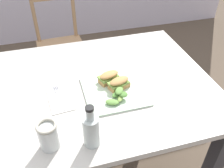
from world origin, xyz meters
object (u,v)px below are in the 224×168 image
(fork_on_napkin, at_px, (59,96))
(sandwich_half_back, at_px, (109,77))
(mason_jar_iced_tea, at_px, (49,137))
(bottle_cold_brew, at_px, (91,132))
(plate_lunch, at_px, (114,91))
(chair_wooden_far, at_px, (61,45))
(dining_table, at_px, (96,101))
(sandwich_half_front, at_px, (119,83))

(fork_on_napkin, bearing_deg, sandwich_half_back, 7.83)
(sandwich_half_back, relative_size, mason_jar_iced_tea, 0.97)
(sandwich_half_back, distance_m, bottle_cold_brew, 0.39)
(sandwich_half_back, bearing_deg, bottle_cold_brew, -115.14)
(plate_lunch, relative_size, sandwich_half_back, 2.54)
(plate_lunch, bearing_deg, mason_jar_iced_tea, -143.36)
(chair_wooden_far, distance_m, sandwich_half_back, 1.07)
(bottle_cold_brew, bearing_deg, mason_jar_iced_tea, 168.79)
(plate_lunch, relative_size, fork_on_napkin, 1.60)
(chair_wooden_far, xyz_separation_m, bottle_cold_brew, (0.01, -1.35, 0.36))
(chair_wooden_far, height_order, sandwich_half_back, chair_wooden_far)
(chair_wooden_far, distance_m, mason_jar_iced_tea, 1.37)
(plate_lunch, xyz_separation_m, fork_on_napkin, (-0.27, 0.04, 0.00))
(fork_on_napkin, height_order, bottle_cold_brew, bottle_cold_brew)
(plate_lunch, bearing_deg, dining_table, 131.83)
(fork_on_napkin, bearing_deg, chair_wooden_far, 85.18)
(chair_wooden_far, xyz_separation_m, fork_on_napkin, (-0.09, -1.03, 0.30))
(chair_wooden_far, height_order, plate_lunch, chair_wooden_far)
(sandwich_half_back, relative_size, bottle_cold_brew, 0.60)
(plate_lunch, relative_size, sandwich_half_front, 2.54)
(dining_table, relative_size, sandwich_half_back, 10.47)
(mason_jar_iced_tea, bearing_deg, plate_lunch, 36.64)
(sandwich_half_back, distance_m, mason_jar_iced_tea, 0.46)
(sandwich_half_back, bearing_deg, mason_jar_iced_tea, -135.19)
(bottle_cold_brew, bearing_deg, sandwich_half_back, 64.86)
(plate_lunch, height_order, fork_on_napkin, plate_lunch)
(sandwich_half_back, distance_m, fork_on_napkin, 0.27)
(fork_on_napkin, height_order, mason_jar_iced_tea, mason_jar_iced_tea)
(dining_table, bearing_deg, sandwich_half_back, -9.84)
(dining_table, distance_m, sandwich_half_front, 0.21)
(plate_lunch, xyz_separation_m, sandwich_half_back, (-0.01, 0.08, 0.03))
(dining_table, distance_m, bottle_cold_brew, 0.42)
(mason_jar_iced_tea, bearing_deg, sandwich_half_front, 35.93)
(sandwich_half_front, bearing_deg, chair_wooden_far, 101.15)
(mason_jar_iced_tea, bearing_deg, sandwich_half_back, 44.81)
(plate_lunch, height_order, bottle_cold_brew, bottle_cold_brew)
(dining_table, bearing_deg, plate_lunch, -48.17)
(sandwich_half_back, height_order, bottle_cold_brew, bottle_cold_brew)
(sandwich_half_front, distance_m, mason_jar_iced_tea, 0.44)
(fork_on_napkin, distance_m, mason_jar_iced_tea, 0.30)
(sandwich_half_front, bearing_deg, dining_table, 145.50)
(plate_lunch, distance_m, sandwich_half_front, 0.05)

